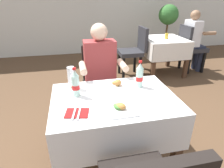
{
  "coord_description": "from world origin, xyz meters",
  "views": [
    {
      "loc": [
        -0.35,
        -1.44,
        1.55
      ],
      "look_at": [
        -0.03,
        0.05,
        0.82
      ],
      "focal_mm": 30.51,
      "sensor_mm": 36.0,
      "label": 1
    }
  ],
  "objects_px": {
    "cola_bottle_primary": "(140,76)",
    "napkin_cutlery_set": "(77,113)",
    "background_table_tumbler": "(167,36)",
    "chair_far_diner_seat": "(101,80)",
    "main_dining_table": "(114,115)",
    "background_chair_left": "(134,49)",
    "background_patron": "(194,38)",
    "plate_far_diner": "(117,85)",
    "plate_near_camera": "(120,108)",
    "background_chair_right": "(190,46)",
    "seated_diner_far": "(101,72)",
    "background_dining_table": "(163,48)",
    "beer_glass_left": "(71,78)",
    "cola_bottle_secondary": "(76,84)",
    "potted_plant_corner": "(167,25)"
  },
  "relations": [
    {
      "from": "beer_glass_left",
      "to": "potted_plant_corner",
      "type": "distance_m",
      "value": 3.92
    },
    {
      "from": "cola_bottle_primary",
      "to": "background_dining_table",
      "type": "relative_size",
      "value": 0.31
    },
    {
      "from": "chair_far_diner_seat",
      "to": "plate_far_diner",
      "type": "relative_size",
      "value": 4.18
    },
    {
      "from": "main_dining_table",
      "to": "napkin_cutlery_set",
      "type": "xyz_separation_m",
      "value": [
        -0.33,
        -0.18,
        0.19
      ]
    },
    {
      "from": "plate_near_camera",
      "to": "background_table_tumbler",
      "type": "xyz_separation_m",
      "value": [
        1.51,
        2.26,
        0.04
      ]
    },
    {
      "from": "cola_bottle_primary",
      "to": "background_table_tumbler",
      "type": "height_order",
      "value": "cola_bottle_primary"
    },
    {
      "from": "plate_far_diner",
      "to": "beer_glass_left",
      "type": "xyz_separation_m",
      "value": [
        -0.42,
        0.07,
        0.09
      ]
    },
    {
      "from": "main_dining_table",
      "to": "background_chair_left",
      "type": "height_order",
      "value": "background_chair_left"
    },
    {
      "from": "beer_glass_left",
      "to": "background_table_tumbler",
      "type": "relative_size",
      "value": 1.88
    },
    {
      "from": "background_chair_left",
      "to": "seated_diner_far",
      "type": "bearing_deg",
      "value": -121.79
    },
    {
      "from": "background_chair_right",
      "to": "background_patron",
      "type": "bearing_deg",
      "value": 0.0
    },
    {
      "from": "potted_plant_corner",
      "to": "beer_glass_left",
      "type": "bearing_deg",
      "value": -129.56
    },
    {
      "from": "background_table_tumbler",
      "to": "chair_far_diner_seat",
      "type": "bearing_deg",
      "value": -139.64
    },
    {
      "from": "main_dining_table",
      "to": "napkin_cutlery_set",
      "type": "height_order",
      "value": "napkin_cutlery_set"
    },
    {
      "from": "napkin_cutlery_set",
      "to": "background_dining_table",
      "type": "xyz_separation_m",
      "value": [
        1.83,
        2.3,
        -0.2
      ]
    },
    {
      "from": "plate_far_diner",
      "to": "background_dining_table",
      "type": "bearing_deg",
      "value": 53.35
    },
    {
      "from": "background_chair_left",
      "to": "background_table_tumbler",
      "type": "distance_m",
      "value": 0.67
    },
    {
      "from": "chair_far_diner_seat",
      "to": "seated_diner_far",
      "type": "height_order",
      "value": "seated_diner_far"
    },
    {
      "from": "main_dining_table",
      "to": "seated_diner_far",
      "type": "relative_size",
      "value": 0.85
    },
    {
      "from": "seated_diner_far",
      "to": "cola_bottle_primary",
      "type": "bearing_deg",
      "value": -60.49
    },
    {
      "from": "cola_bottle_primary",
      "to": "background_table_tumbler",
      "type": "bearing_deg",
      "value": 56.98
    },
    {
      "from": "plate_near_camera",
      "to": "cola_bottle_primary",
      "type": "bearing_deg",
      "value": 52.32
    },
    {
      "from": "background_patron",
      "to": "background_table_tumbler",
      "type": "relative_size",
      "value": 11.45
    },
    {
      "from": "potted_plant_corner",
      "to": "background_dining_table",
      "type": "bearing_deg",
      "value": -118.91
    },
    {
      "from": "cola_bottle_primary",
      "to": "background_chair_left",
      "type": "xyz_separation_m",
      "value": [
        0.61,
        1.96,
        -0.3
      ]
    },
    {
      "from": "seated_diner_far",
      "to": "background_dining_table",
      "type": "relative_size",
      "value": 1.52
    },
    {
      "from": "plate_far_diner",
      "to": "background_chair_left",
      "type": "height_order",
      "value": "background_chair_left"
    },
    {
      "from": "cola_bottle_primary",
      "to": "background_chair_left",
      "type": "distance_m",
      "value": 2.08
    },
    {
      "from": "beer_glass_left",
      "to": "napkin_cutlery_set",
      "type": "bearing_deg",
      "value": -87.23
    },
    {
      "from": "background_patron",
      "to": "potted_plant_corner",
      "type": "bearing_deg",
      "value": 90.86
    },
    {
      "from": "plate_far_diner",
      "to": "main_dining_table",
      "type": "bearing_deg",
      "value": -110.36
    },
    {
      "from": "cola_bottle_primary",
      "to": "napkin_cutlery_set",
      "type": "xyz_separation_m",
      "value": [
        -0.6,
        -0.34,
        -0.11
      ]
    },
    {
      "from": "cola_bottle_primary",
      "to": "cola_bottle_secondary",
      "type": "xyz_separation_m",
      "value": [
        -0.59,
        -0.06,
        0.0
      ]
    },
    {
      "from": "chair_far_diner_seat",
      "to": "background_chair_right",
      "type": "distance_m",
      "value": 2.51
    },
    {
      "from": "cola_bottle_primary",
      "to": "napkin_cutlery_set",
      "type": "distance_m",
      "value": 0.7
    },
    {
      "from": "plate_far_diner",
      "to": "plate_near_camera",
      "type": "bearing_deg",
      "value": -100.2
    },
    {
      "from": "seated_diner_far",
      "to": "background_chair_left",
      "type": "relative_size",
      "value": 1.3
    },
    {
      "from": "main_dining_table",
      "to": "cola_bottle_secondary",
      "type": "distance_m",
      "value": 0.44
    },
    {
      "from": "main_dining_table",
      "to": "beer_glass_left",
      "type": "height_order",
      "value": "beer_glass_left"
    },
    {
      "from": "cola_bottle_primary",
      "to": "background_patron",
      "type": "height_order",
      "value": "background_patron"
    },
    {
      "from": "cola_bottle_secondary",
      "to": "plate_near_camera",
      "type": "bearing_deg",
      "value": -43.2
    },
    {
      "from": "cola_bottle_primary",
      "to": "background_chair_right",
      "type": "distance_m",
      "value": 2.71
    },
    {
      "from": "chair_far_diner_seat",
      "to": "background_table_tumbler",
      "type": "relative_size",
      "value": 8.82
    },
    {
      "from": "plate_far_diner",
      "to": "background_table_tumbler",
      "type": "bearing_deg",
      "value": 52.28
    },
    {
      "from": "background_patron",
      "to": "chair_far_diner_seat",
      "type": "bearing_deg",
      "value": -148.17
    },
    {
      "from": "beer_glass_left",
      "to": "background_dining_table",
      "type": "xyz_separation_m",
      "value": [
        1.85,
        1.85,
        -0.3
      ]
    },
    {
      "from": "beer_glass_left",
      "to": "background_patron",
      "type": "bearing_deg",
      "value": 36.4
    },
    {
      "from": "seated_diner_far",
      "to": "beer_glass_left",
      "type": "relative_size",
      "value": 6.09
    },
    {
      "from": "chair_far_diner_seat",
      "to": "background_chair_left",
      "type": "relative_size",
      "value": 1.0
    },
    {
      "from": "plate_near_camera",
      "to": "background_chair_right",
      "type": "relative_size",
      "value": 0.24
    }
  ]
}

